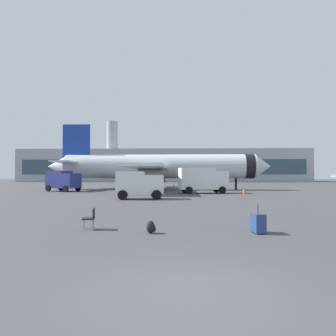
# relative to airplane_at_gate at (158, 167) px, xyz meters

# --- Properties ---
(ground_plane) EXTENTS (400.00, 400.00, 0.00)m
(ground_plane) POSITION_rel_airplane_at_gate_xyz_m (3.43, -42.39, -3.66)
(ground_plane) COLOR #424244
(airplane_at_gate) EXTENTS (35.64, 32.06, 10.50)m
(airplane_at_gate) POSITION_rel_airplane_at_gate_xyz_m (0.00, 0.00, 0.00)
(airplane_at_gate) COLOR silver
(airplane_at_gate) RESTS_ON ground
(service_truck) EXTENTS (5.28, 4.12, 2.90)m
(service_truck) POSITION_rel_airplane_at_gate_xyz_m (-13.07, -5.91, -2.05)
(service_truck) COLOR navy
(service_truck) RESTS_ON ground
(fuel_truck) EXTENTS (6.33, 3.58, 3.20)m
(fuel_truck) POSITION_rel_airplane_at_gate_xyz_m (6.27, -9.61, -1.88)
(fuel_truck) COLOR white
(fuel_truck) RESTS_ON ground
(cargo_van) EXTENTS (4.65, 2.88, 2.60)m
(cargo_van) POSITION_rel_airplane_at_gate_xyz_m (-0.51, -19.59, -2.21)
(cargo_van) COLOR white
(cargo_van) RESTS_ON ground
(safety_cone_near) EXTENTS (0.44, 0.44, 0.71)m
(safety_cone_near) POSITION_rel_airplane_at_gate_xyz_m (11.15, -11.05, -3.30)
(safety_cone_near) COLOR #F2590C
(safety_cone_near) RESTS_ON ground
(safety_cone_mid) EXTENTS (0.44, 0.44, 0.69)m
(safety_cone_mid) POSITION_rel_airplane_at_gate_xyz_m (2.29, 8.53, -3.32)
(safety_cone_mid) COLOR #F2590C
(safety_cone_mid) RESTS_ON ground
(safety_cone_far) EXTENTS (0.44, 0.44, 0.73)m
(safety_cone_far) POSITION_rel_airplane_at_gate_xyz_m (-16.30, 0.50, -3.30)
(safety_cone_far) COLOR #F2590C
(safety_cone_far) RESTS_ON ground
(rolling_suitcase) EXTENTS (0.49, 0.69, 1.10)m
(rolling_suitcase) POSITION_rel_airplane_at_gate_xyz_m (6.28, -36.38, -3.27)
(rolling_suitcase) COLOR navy
(rolling_suitcase) RESTS_ON ground
(traveller_backpack) EXTENTS (0.36, 0.40, 0.48)m
(traveller_backpack) POSITION_rel_airplane_at_gate_xyz_m (2.21, -36.58, -3.42)
(traveller_backpack) COLOR black
(traveller_backpack) RESTS_ON ground
(gate_chair) EXTENTS (0.56, 0.56, 0.86)m
(gate_chair) POSITION_rel_airplane_at_gate_xyz_m (-0.35, -35.81, -3.16)
(gate_chair) COLOR black
(gate_chair) RESTS_ON ground
(terminal_building) EXTENTS (107.86, 23.40, 24.11)m
(terminal_building) POSITION_rel_airplane_at_gate_xyz_m (-2.95, 72.39, 2.49)
(terminal_building) COLOR #9EA3AD
(terminal_building) RESTS_ON ground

